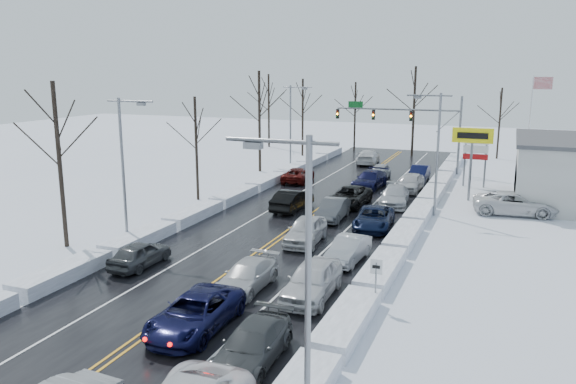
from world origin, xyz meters
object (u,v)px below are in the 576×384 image
at_px(flagpole, 532,117).
at_px(oncoming_car_0, 292,210).
at_px(traffic_signal_mast, 410,120).
at_px(tires_plus_sign, 472,141).

xyz_separation_m(flagpole, oncoming_car_0, (-17.06, -22.46, -5.93)).
bearing_deg(flagpole, oncoming_car_0, -127.22).
relative_size(flagpole, oncoming_car_0, 2.04).
relative_size(traffic_signal_mast, oncoming_car_0, 2.70).
distance_m(traffic_signal_mast, tires_plus_sign, 13.92).
bearing_deg(tires_plus_sign, flagpole, 71.56).
xyz_separation_m(tires_plus_sign, oncoming_car_0, (-12.39, -8.45, -4.99)).
relative_size(traffic_signal_mast, flagpole, 1.33).
relative_size(traffic_signal_mast, tires_plus_sign, 2.21).
distance_m(tires_plus_sign, flagpole, 14.79).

